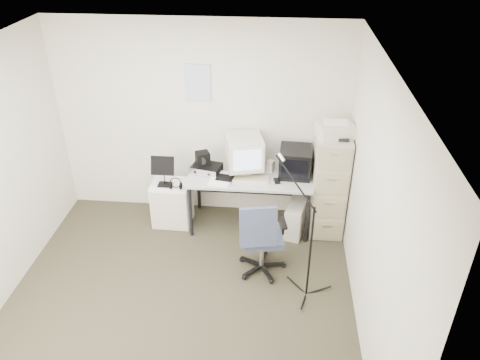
# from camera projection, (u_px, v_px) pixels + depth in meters

# --- Properties ---
(floor) EXTENTS (3.60, 3.60, 0.01)m
(floor) POSITION_uv_depth(u_px,v_px,m) (179.00, 303.00, 4.84)
(floor) COLOR #2B271A
(floor) RESTS_ON ground
(ceiling) EXTENTS (3.60, 3.60, 0.01)m
(ceiling) POSITION_uv_depth(u_px,v_px,m) (157.00, 66.00, 3.56)
(ceiling) COLOR white
(ceiling) RESTS_ON ground
(wall_back) EXTENTS (3.60, 0.02, 2.50)m
(wall_back) POSITION_uv_depth(u_px,v_px,m) (202.00, 122.00, 5.74)
(wall_back) COLOR beige
(wall_back) RESTS_ON ground
(wall_right) EXTENTS (0.02, 3.60, 2.50)m
(wall_right) POSITION_uv_depth(u_px,v_px,m) (373.00, 213.00, 4.06)
(wall_right) COLOR beige
(wall_right) RESTS_ON ground
(wall_calendar) EXTENTS (0.30, 0.02, 0.44)m
(wall_calendar) POSITION_uv_depth(u_px,v_px,m) (198.00, 83.00, 5.47)
(wall_calendar) COLOR white
(wall_calendar) RESTS_ON wall_back
(filing_cabinet) EXTENTS (0.40, 0.60, 1.30)m
(filing_cabinet) POSITION_uv_depth(u_px,v_px,m) (329.00, 183.00, 5.65)
(filing_cabinet) COLOR gray
(filing_cabinet) RESTS_ON floor
(printer) EXTENTS (0.46, 0.37, 0.15)m
(printer) POSITION_uv_depth(u_px,v_px,m) (335.00, 131.00, 5.22)
(printer) COLOR beige
(printer) RESTS_ON filing_cabinet
(desk) EXTENTS (1.50, 0.70, 0.73)m
(desk) POSITION_uv_depth(u_px,v_px,m) (250.00, 200.00, 5.85)
(desk) COLOR #ACACAC
(desk) RESTS_ON floor
(crt_monitor) EXTENTS (0.51, 0.52, 0.46)m
(crt_monitor) POSITION_uv_depth(u_px,v_px,m) (244.00, 155.00, 5.60)
(crt_monitor) COLOR beige
(crt_monitor) RESTS_ON desk
(crt_tv) EXTENTS (0.39, 0.41, 0.34)m
(crt_tv) POSITION_uv_depth(u_px,v_px,m) (295.00, 162.00, 5.59)
(crt_tv) COLOR black
(crt_tv) RESTS_ON desk
(desk_speaker) EXTENTS (0.10, 0.10, 0.15)m
(desk_speaker) POSITION_uv_depth(u_px,v_px,m) (271.00, 166.00, 5.69)
(desk_speaker) COLOR beige
(desk_speaker) RESTS_ON desk
(keyboard) EXTENTS (0.46, 0.17, 0.03)m
(keyboard) POSITION_uv_depth(u_px,v_px,m) (249.00, 179.00, 5.54)
(keyboard) COLOR beige
(keyboard) RESTS_ON desk
(mouse) EXTENTS (0.08, 0.11, 0.03)m
(mouse) POSITION_uv_depth(u_px,v_px,m) (277.00, 181.00, 5.50)
(mouse) COLOR black
(mouse) RESTS_ON desk
(radio_receiver) EXTENTS (0.39, 0.32, 0.10)m
(radio_receiver) POSITION_uv_depth(u_px,v_px,m) (207.00, 168.00, 5.69)
(radio_receiver) COLOR black
(radio_receiver) RESTS_ON desk
(radio_speaker) EXTENTS (0.20, 0.20, 0.16)m
(radio_speaker) POSITION_uv_depth(u_px,v_px,m) (203.00, 158.00, 5.65)
(radio_speaker) COLOR black
(radio_speaker) RESTS_ON radio_receiver
(papers) EXTENTS (0.30, 0.37, 0.02)m
(papers) POSITION_uv_depth(u_px,v_px,m) (222.00, 179.00, 5.55)
(papers) COLOR white
(papers) RESTS_ON desk
(pc_tower) EXTENTS (0.30, 0.48, 0.41)m
(pc_tower) POSITION_uv_depth(u_px,v_px,m) (296.00, 218.00, 5.78)
(pc_tower) COLOR beige
(pc_tower) RESTS_ON floor
(office_chair) EXTENTS (0.64, 0.64, 0.95)m
(office_chair) POSITION_uv_depth(u_px,v_px,m) (262.00, 235.00, 5.05)
(office_chair) COLOR #313D52
(office_chair) RESTS_ON floor
(side_cart) EXTENTS (0.48, 0.39, 0.58)m
(side_cart) POSITION_uv_depth(u_px,v_px,m) (172.00, 203.00, 5.92)
(side_cart) COLOR white
(side_cart) RESTS_ON floor
(music_stand) EXTENTS (0.31, 0.24, 0.41)m
(music_stand) POSITION_uv_depth(u_px,v_px,m) (164.00, 171.00, 5.63)
(music_stand) COLOR black
(music_stand) RESTS_ON side_cart
(headphones) EXTENTS (0.17, 0.17, 0.03)m
(headphones) POSITION_uv_depth(u_px,v_px,m) (176.00, 185.00, 5.64)
(headphones) COLOR black
(headphones) RESTS_ON side_cart
(mic_stand) EXTENTS (0.03, 0.03, 1.45)m
(mic_stand) POSITION_uv_depth(u_px,v_px,m) (311.00, 239.00, 4.59)
(mic_stand) COLOR black
(mic_stand) RESTS_ON floor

